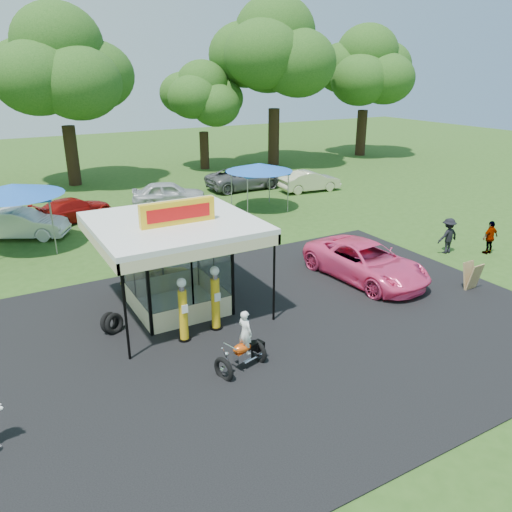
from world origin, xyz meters
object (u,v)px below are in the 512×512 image
object	(u,v)px
gas_pump_right	(215,300)
gas_pump_left	(183,311)
bg_car_c	(169,194)
bg_car_b	(74,209)
kiosk_car	(157,276)
spectator_east_b	(490,237)
gas_station_kiosk	(176,263)
spectator_east_a	(448,236)
bg_car_a	(21,224)
motorcycle	(244,346)
bg_car_e	(310,181)
pink_sedan	(366,262)
a_frame_sign	(472,276)
tent_east	(259,168)
bg_car_d	(244,178)
tent_west	(13,190)

from	to	relation	value
gas_pump_right	gas_pump_left	bearing A→B (deg)	-171.09
bg_car_c	bg_car_b	bearing A→B (deg)	112.01
gas_pump_left	kiosk_car	world-z (taller)	gas_pump_left
kiosk_car	bg_car_b	size ratio (longest dim) A/B	0.61
spectator_east_b	bg_car_c	world-z (taller)	spectator_east_b
gas_station_kiosk	spectator_east_a	distance (m)	13.37
gas_pump_right	bg_car_a	xyz separation A→B (m)	(-4.56, 13.79, -0.34)
motorcycle	gas_station_kiosk	bearing A→B (deg)	77.65
bg_car_b	gas_pump_left	bearing A→B (deg)	156.28
motorcycle	bg_car_e	world-z (taller)	motorcycle
gas_pump_right	pink_sedan	bearing A→B (deg)	6.49
gas_station_kiosk	spectator_east_a	bearing A→B (deg)	-3.37
gas_pump_right	a_frame_sign	world-z (taller)	gas_pump_right
spectator_east_b	kiosk_car	bearing A→B (deg)	-13.24
gas_pump_right	bg_car_b	size ratio (longest dim) A/B	0.49
bg_car_b	gas_station_kiosk	bearing A→B (deg)	159.35
kiosk_car	spectator_east_a	size ratio (longest dim) A/B	1.64
gas_pump_left	motorcycle	distance (m)	2.52
gas_station_kiosk	a_frame_sign	world-z (taller)	gas_station_kiosk
bg_car_a	bg_car_e	distance (m)	19.18
pink_sedan	tent_east	world-z (taller)	tent_east
pink_sedan	bg_car_b	world-z (taller)	pink_sedan
bg_car_e	bg_car_d	bearing A→B (deg)	57.28
spectator_east_a	bg_car_c	size ratio (longest dim) A/B	0.37
bg_car_c	spectator_east_b	bearing A→B (deg)	-130.66
gas_pump_left	bg_car_e	bearing A→B (deg)	44.02
gas_pump_right	tent_west	world-z (taller)	tent_west
kiosk_car	spectator_east_b	distance (m)	15.52
spectator_east_a	bg_car_a	bearing A→B (deg)	-33.30
gas_station_kiosk	gas_pump_left	size ratio (longest dim) A/B	2.45
kiosk_car	bg_car_a	distance (m)	10.30
motorcycle	spectator_east_a	xyz separation A→B (m)	(13.07, 3.84, 0.11)
kiosk_car	bg_car_b	bearing A→B (deg)	5.27
kiosk_car	pink_sedan	size ratio (longest dim) A/B	0.50
spectator_east_a	tent_east	distance (m)	12.07
gas_pump_right	a_frame_sign	xyz separation A→B (m)	(10.21, -2.09, -0.53)
bg_car_c	gas_pump_right	bearing A→B (deg)	-177.97
gas_pump_right	motorcycle	world-z (taller)	gas_pump_right
gas_pump_left	tent_east	bearing A→B (deg)	51.53
pink_sedan	bg_car_a	size ratio (longest dim) A/B	1.22
bg_car_a	tent_west	world-z (taller)	tent_west
kiosk_car	tent_west	bearing A→B (deg)	28.76
spectator_east_a	bg_car_b	xyz separation A→B (m)	(-14.37, 14.39, -0.18)
spectator_east_b	bg_car_d	xyz separation A→B (m)	(-3.59, 17.76, -0.02)
pink_sedan	bg_car_e	distance (m)	16.02
gas_station_kiosk	a_frame_sign	distance (m)	11.61
gas_pump_right	bg_car_a	size ratio (longest dim) A/B	0.50
pink_sedan	spectator_east_a	size ratio (longest dim) A/B	3.26
spectator_east_b	tent_west	distance (m)	22.62
motorcycle	bg_car_a	world-z (taller)	motorcycle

